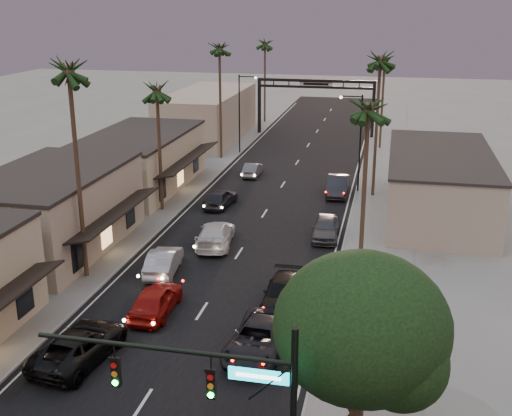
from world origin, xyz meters
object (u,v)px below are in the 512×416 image
at_px(traffic_signal, 233,400).
at_px(palm_rc, 385,59).
at_px(palm_ra, 369,103).
at_px(curbside_near, 258,339).
at_px(oncoming_pickup, 80,345).
at_px(corner_tree, 363,333).
at_px(palm_far, 265,41).
at_px(oncoming_red, 156,300).
at_px(palm_lb, 68,65).
at_px(palm_ld, 219,45).
at_px(palm_rb, 381,56).
at_px(arch, 316,93).
at_px(oncoming_silver, 164,261).
at_px(streetlight_right, 357,135).
at_px(streetlight_left, 242,107).
at_px(curbside_black, 283,293).
at_px(palm_lc, 157,86).

relative_size(traffic_signal, palm_rc, 0.70).
distance_m(palm_ra, curbside_near, 14.49).
height_order(palm_ra, oncoming_pickup, palm_ra).
relative_size(corner_tree, palm_far, 0.67).
height_order(traffic_signal, palm_rc, palm_rc).
distance_m(corner_tree, palm_far, 72.96).
bearing_deg(palm_rc, oncoming_red, -103.58).
distance_m(palm_lb, palm_ra, 17.42).
xyz_separation_m(palm_ld, palm_far, (0.30, 23.00, -0.97)).
relative_size(palm_rb, oncoming_pickup, 2.41).
height_order(arch, oncoming_silver, arch).
bearing_deg(palm_far, palm_rc, -39.64).
distance_m(corner_tree, arch, 63.26).
height_order(palm_rc, oncoming_silver, palm_rc).
bearing_deg(palm_lb, palm_ld, 90.00).
bearing_deg(curbside_near, arch, 98.00).
relative_size(palm_ld, oncoming_pickup, 2.41).
height_order(palm_far, oncoming_pickup, palm_far).
bearing_deg(arch, palm_rc, -34.89).
bearing_deg(curbside_near, palm_rc, 88.45).
bearing_deg(streetlight_right, streetlight_left, 136.79).
xyz_separation_m(palm_far, oncoming_red, (5.84, -59.79, -10.60)).
height_order(streetlight_left, oncoming_silver, streetlight_left).
bearing_deg(traffic_signal, palm_rb, 85.84).
bearing_deg(curbside_black, palm_ra, 36.55).
height_order(corner_tree, palm_far, palm_far).
relative_size(arch, curbside_near, 2.64).
bearing_deg(palm_lb, palm_lc, 90.00).
bearing_deg(palm_lb, traffic_signal, -51.56).
bearing_deg(corner_tree, curbside_near, 124.54).
distance_m(oncoming_red, curbside_near, 7.21).
xyz_separation_m(palm_rc, curbside_black, (-4.21, -43.25, -9.71)).
xyz_separation_m(traffic_signal, palm_lc, (-14.29, 32.00, 5.39)).
bearing_deg(corner_tree, palm_ld, 110.81).
distance_m(streetlight_right, curbside_black, 24.81).
height_order(streetlight_left, curbside_black, streetlight_left).
height_order(palm_far, curbside_near, palm_far).
bearing_deg(curbside_near, traffic_signal, -78.30).
height_order(traffic_signal, corner_tree, corner_tree).
height_order(palm_ld, palm_rb, same).
xyz_separation_m(palm_ld, palm_rc, (17.20, 9.00, -1.95)).
xyz_separation_m(palm_ld, oncoming_red, (6.14, -36.79, -11.57)).
bearing_deg(palm_ra, palm_lc, 145.10).
height_order(palm_rc, oncoming_red, palm_rc).
distance_m(arch, streetlight_right, 25.94).
distance_m(palm_far, oncoming_silver, 55.49).
bearing_deg(palm_ra, streetlight_left, 114.54).
height_order(palm_lb, palm_ra, palm_lb).
bearing_deg(oncoming_red, corner_tree, 136.48).
bearing_deg(palm_far, palm_ld, -90.75).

